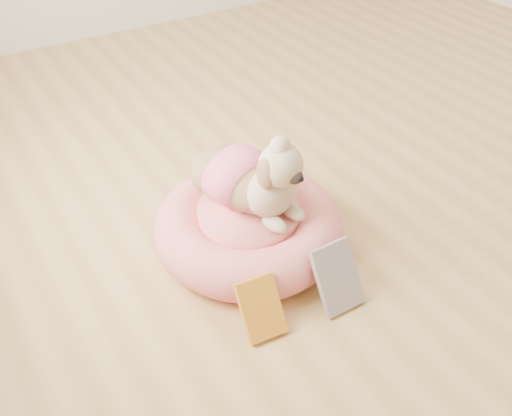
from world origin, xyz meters
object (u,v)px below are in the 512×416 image
book_white (337,277)px  pet_bed (249,227)px  dog (252,165)px  book_yellow (261,308)px

book_white → pet_bed: bearing=105.3°
dog → pet_bed: bearing=-167.6°
pet_bed → book_yellow: bearing=-115.3°
pet_bed → book_white: book_white is taller
pet_bed → book_white: bearing=-74.5°
dog → book_yellow: size_ratio=2.37×
pet_bed → book_yellow: pet_bed is taller
pet_bed → dog: dog is taller
pet_bed → book_white: size_ratio=3.04×
dog → book_white: 0.46m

